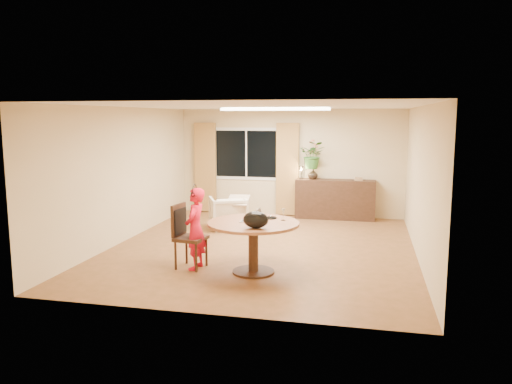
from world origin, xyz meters
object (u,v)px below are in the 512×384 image
dining_table (253,233)px  sideboard (335,199)px  dining_chair (191,236)px  armchair (228,213)px  child (195,229)px

dining_table → sideboard: 4.62m
dining_chair → sideboard: (2.00, 4.48, -0.05)m
armchair → sideboard: bearing=-169.0°
child → dining_chair: bearing=-108.2°
armchair → child: bearing=70.9°
dining_table → child: 0.95m
dining_table → dining_chair: 1.04m
dining_chair → sideboard: 4.90m
dining_table → dining_chair: (-1.04, 0.04, -0.12)m
dining_table → armchair: size_ratio=1.84×
child → sideboard: 4.90m
armchair → sideboard: size_ratio=0.41×
sideboard → armchair: bearing=-144.2°
dining_table → child: (-0.95, 0.01, 0.02)m
armchair → sideboard: 2.72m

